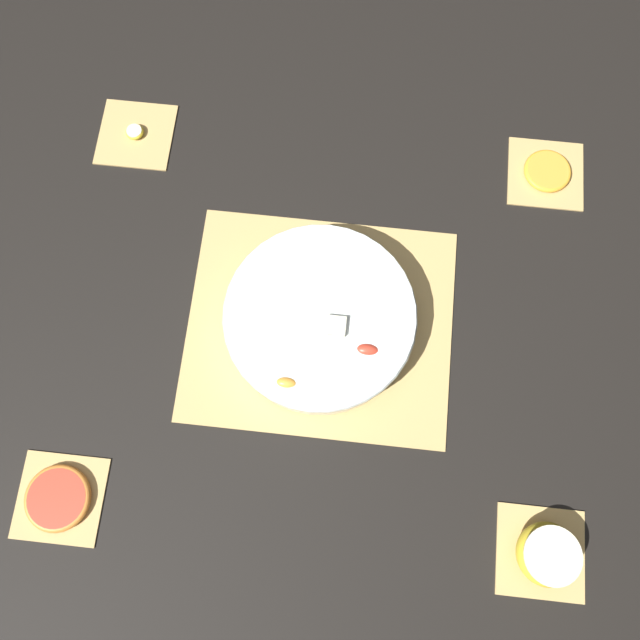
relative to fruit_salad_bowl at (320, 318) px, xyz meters
The scene contains 11 objects.
ground_plane 0.04m from the fruit_salad_bowl, 125.80° to the right, with size 6.00×6.00×0.00m, color black.
bamboo_mat_center 0.04m from the fruit_salad_bowl, 125.80° to the right, with size 0.41×0.35×0.01m.
coaster_mat_near_left 0.47m from the fruit_salad_bowl, 139.20° to the right, with size 0.13×0.13×0.01m.
coaster_mat_near_right 0.47m from the fruit_salad_bowl, 40.89° to the right, with size 0.13×0.13×0.01m.
coaster_mat_far_left 0.46m from the fruit_salad_bowl, 139.34° to the left, with size 0.13×0.13×0.01m.
coaster_mat_far_right 0.46m from the fruit_salad_bowl, 40.75° to the left, with size 0.13×0.13×0.01m.
fruit_salad_bowl is the anchor object (origin of this frame).
apple_half 0.46m from the fruit_salad_bowl, 40.89° to the right, with size 0.09×0.09×0.05m.
orange_slice_whole 0.46m from the fruit_salad_bowl, 40.75° to the left, with size 0.08×0.08×0.01m.
banana_coin_single 0.46m from the fruit_salad_bowl, 139.34° to the left, with size 0.03×0.03×0.01m.
grapefruit_slice 0.47m from the fruit_salad_bowl, 139.20° to the right, with size 0.10×0.10×0.01m.
Camera 1 is at (0.03, -0.25, 0.95)m, focal length 35.00 mm.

